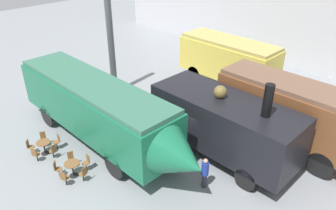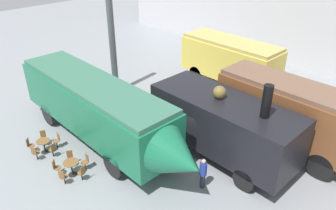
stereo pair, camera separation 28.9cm
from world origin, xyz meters
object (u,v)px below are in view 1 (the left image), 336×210
at_px(passenger_coach_wooden, 291,110).
at_px(cafe_table_mid, 72,167).
at_px(steam_locomotive, 224,122).
at_px(passenger_coach_vintage, 228,58).
at_px(cafe_table_near, 44,145).
at_px(streamlined_locomotive, 102,110).
at_px(cafe_chair_0, 57,140).
at_px(visitor_person, 205,172).

height_order(passenger_coach_wooden, cafe_table_mid, passenger_coach_wooden).
bearing_deg(passenger_coach_wooden, steam_locomotive, -123.29).
distance_m(passenger_coach_vintage, cafe_table_mid, 13.81).
xyz_separation_m(passenger_coach_vintage, cafe_table_near, (-1.68, -13.82, -1.55)).
relative_size(streamlined_locomotive, cafe_table_near, 17.76).
height_order(passenger_coach_vintage, streamlined_locomotive, streamlined_locomotive).
distance_m(passenger_coach_vintage, cafe_table_near, 14.00).
bearing_deg(passenger_coach_vintage, cafe_table_near, -96.92).
bearing_deg(cafe_chair_0, passenger_coach_vintage, 179.43).
relative_size(passenger_coach_vintage, visitor_person, 4.60).
bearing_deg(passenger_coach_wooden, cafe_table_mid, -122.62).
height_order(cafe_chair_0, visitor_person, visitor_person).
bearing_deg(cafe_table_near, passenger_coach_wooden, 47.76).
relative_size(steam_locomotive, cafe_table_near, 10.52).
bearing_deg(steam_locomotive, cafe_table_near, -135.70).
relative_size(passenger_coach_wooden, steam_locomotive, 1.01).
relative_size(steam_locomotive, cafe_chair_0, 8.84).
height_order(passenger_coach_wooden, cafe_table_near, passenger_coach_wooden).
distance_m(passenger_coach_vintage, passenger_coach_wooden, 8.20).
height_order(passenger_coach_vintage, visitor_person, passenger_coach_vintage).
height_order(steam_locomotive, cafe_table_near, steam_locomotive).
bearing_deg(streamlined_locomotive, passenger_coach_wooden, 43.69).
bearing_deg(passenger_coach_vintage, streamlined_locomotive, -90.47).
height_order(steam_locomotive, visitor_person, steam_locomotive).
height_order(passenger_coach_wooden, cafe_chair_0, passenger_coach_wooden).
bearing_deg(visitor_person, passenger_coach_wooden, 78.79).
xyz_separation_m(steam_locomotive, visitor_person, (0.89, -2.51, -1.13)).
bearing_deg(cafe_chair_0, cafe_table_near, 0.00).
bearing_deg(cafe_chair_0, cafe_table_mid, 83.06).
bearing_deg(steam_locomotive, cafe_table_mid, -122.30).
relative_size(passenger_coach_vintage, passenger_coach_wooden, 0.94).
distance_m(passenger_coach_wooden, streamlined_locomotive, 9.80).
distance_m(passenger_coach_wooden, cafe_table_near, 13.01).
relative_size(passenger_coach_vintage, steam_locomotive, 0.95).
height_order(passenger_coach_vintage, steam_locomotive, steam_locomotive).
relative_size(steam_locomotive, cafe_table_mid, 10.09).
bearing_deg(cafe_chair_0, passenger_coach_wooden, 142.13).
bearing_deg(passenger_coach_vintage, passenger_coach_wooden, -31.40).
relative_size(passenger_coach_vintage, cafe_chair_0, 8.41).
bearing_deg(cafe_table_near, cafe_chair_0, 83.62).
height_order(passenger_coach_vintage, cafe_table_near, passenger_coach_vintage).
distance_m(cafe_table_near, cafe_chair_0, 0.74).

